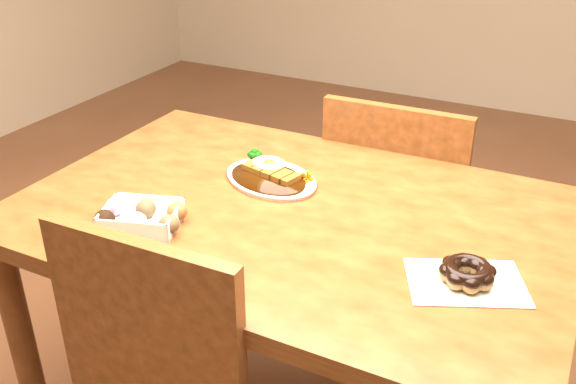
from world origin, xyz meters
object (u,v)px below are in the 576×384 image
at_px(table, 291,247).
at_px(katsu_curry_plate, 271,176).
at_px(chair_far, 400,218).
at_px(donut_box, 141,216).
at_px(pon_de_ring, 467,273).

height_order(table, katsu_curry_plate, katsu_curry_plate).
distance_m(table, katsu_curry_plate, 0.19).
distance_m(chair_far, donut_box, 0.87).
relative_size(table, katsu_curry_plate, 4.23).
relative_size(chair_far, donut_box, 4.56).
bearing_deg(donut_box, table, 39.97).
relative_size(table, donut_box, 6.29).
xyz_separation_m(chair_far, donut_box, (-0.34, -0.74, 0.29)).
bearing_deg(donut_box, katsu_curry_plate, 65.83).
xyz_separation_m(table, pon_de_ring, (0.41, -0.10, 0.12)).
bearing_deg(table, chair_far, 79.99).
bearing_deg(table, katsu_curry_plate, 136.46).
bearing_deg(chair_far, donut_box, 64.01).
bearing_deg(donut_box, pon_de_ring, 8.89).
height_order(chair_far, katsu_curry_plate, chair_far).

